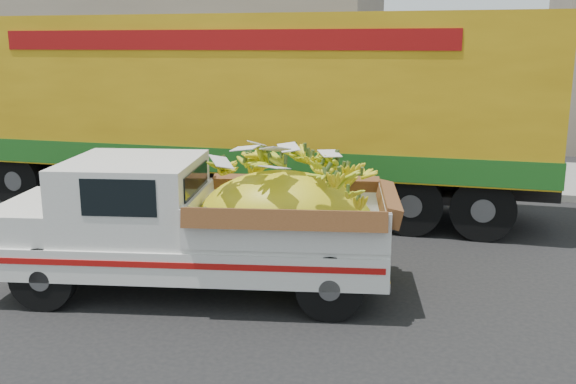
# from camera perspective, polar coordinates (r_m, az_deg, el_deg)

# --- Properties ---
(ground) EXTENTS (100.00, 100.00, 0.00)m
(ground) POSITION_cam_1_polar(r_m,az_deg,el_deg) (9.14, -13.87, -8.41)
(ground) COLOR black
(ground) RESTS_ON ground
(curb) EXTENTS (60.00, 0.25, 0.15)m
(curb) POSITION_cam_1_polar(r_m,az_deg,el_deg) (15.41, -0.97, 1.03)
(curb) COLOR gray
(curb) RESTS_ON ground
(sidewalk) EXTENTS (60.00, 4.00, 0.14)m
(sidewalk) POSITION_cam_1_polar(r_m,az_deg,el_deg) (17.40, 1.00, 2.40)
(sidewalk) COLOR gray
(sidewalk) RESTS_ON ground
(building_left) EXTENTS (18.00, 6.00, 5.00)m
(building_left) POSITION_cam_1_polar(r_m,az_deg,el_deg) (25.61, -13.36, 10.95)
(building_left) COLOR gray
(building_left) RESTS_ON ground
(pickup_truck) EXTENTS (5.38, 2.79, 1.80)m
(pickup_truck) POSITION_cam_1_polar(r_m,az_deg,el_deg) (8.58, -5.80, -2.71)
(pickup_truck) COLOR black
(pickup_truck) RESTS_ON ground
(semi_trailer) EXTENTS (12.01, 2.64, 3.80)m
(semi_trailer) POSITION_cam_1_polar(r_m,az_deg,el_deg) (12.81, -4.25, 7.80)
(semi_trailer) COLOR black
(semi_trailer) RESTS_ON ground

